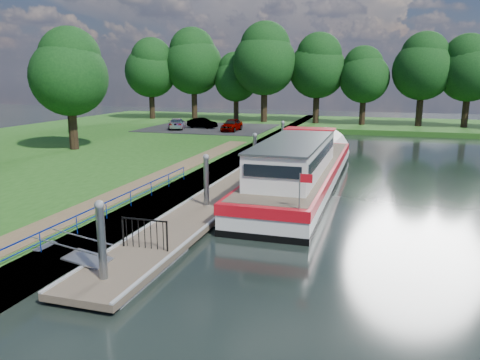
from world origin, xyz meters
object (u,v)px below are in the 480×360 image
(car_b, at_px, (202,123))
(car_a, at_px, (232,125))
(barge, at_px, (303,169))
(pontoon, at_px, (234,189))
(car_c, at_px, (177,124))

(car_b, bearing_deg, car_a, -102.56)
(barge, relative_size, car_b, 6.10)
(pontoon, relative_size, car_b, 8.66)
(pontoon, xyz_separation_m, car_c, (-14.00, 22.75, 1.25))
(barge, relative_size, car_c, 5.13)
(pontoon, relative_size, barge, 1.42)
(pontoon, bearing_deg, car_a, 108.36)
(pontoon, xyz_separation_m, car_b, (-11.64, 24.46, 1.22))
(barge, bearing_deg, car_a, 119.06)
(pontoon, bearing_deg, barge, 36.57)
(car_b, xyz_separation_m, car_c, (-2.35, -1.71, 0.03))
(car_a, bearing_deg, car_c, 179.65)
(car_a, relative_size, car_c, 0.94)
(car_b, bearing_deg, pontoon, -143.83)
(pontoon, height_order, car_a, car_a)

